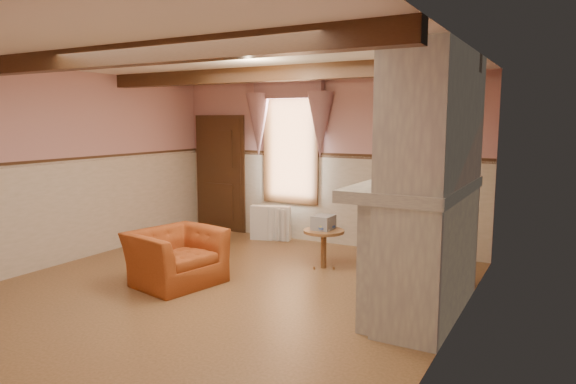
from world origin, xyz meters
The scene contains 25 objects.
floor centered at (0.00, 0.00, 0.00)m, with size 5.50×6.00×0.01m, color brown.
ceiling centered at (0.00, 0.00, 2.80)m, with size 5.50×6.00×0.01m, color silver.
wall_back centered at (0.00, 3.00, 1.40)m, with size 5.50×0.02×2.80m, color tan.
wall_left centered at (-2.75, 0.00, 1.40)m, with size 0.02×6.00×2.80m, color tan.
wall_right centered at (2.75, 0.00, 1.40)m, with size 0.02×6.00×2.80m, color tan.
wainscot centered at (0.00, 0.00, 0.75)m, with size 5.50×6.00×1.50m, color beige, non-canonical shape.
chair_rail centered at (0.00, 0.00, 1.50)m, with size 5.50×6.00×0.08m, color black, non-canonical shape.
firebox centered at (2.00, 0.60, 0.45)m, with size 0.20×0.95×0.90m, color black.
armchair centered at (-0.66, 0.02, 0.35)m, with size 1.07×0.93×0.70m, color #994219.
side_table centered at (0.70, 1.58, 0.28)m, with size 0.58×0.58×0.55m, color brown.
book_stack centered at (0.67, 1.61, 0.65)m, with size 0.26×0.32×0.20m, color #B7AD8C.
radiator centered at (-0.85, 2.70, 0.30)m, with size 0.70×0.18×0.60m, color white.
bowl centered at (2.24, 0.72, 1.46)m, with size 0.35×0.35×0.09m, color brown.
mantel_clock centered at (2.24, 1.24, 1.52)m, with size 0.14×0.24×0.20m, color black.
oil_lamp centered at (2.24, 0.90, 1.56)m, with size 0.11×0.11×0.28m, color gold.
candle_red centered at (2.24, 0.22, 1.50)m, with size 0.06×0.06×0.16m, color #B4161E.
jar_yellow centered at (2.24, 0.40, 1.48)m, with size 0.06×0.06×0.12m, color gold.
fireplace centered at (2.42, 0.60, 1.40)m, with size 0.85×2.00×2.80m, color gray.
mantel centered at (2.24, 0.60, 1.36)m, with size 1.05×2.05×0.12m, color gray.
overmantel_mirror centered at (2.06, 0.60, 1.97)m, with size 0.06×1.44×1.04m, color silver.
door centered at (-2.10, 2.94, 1.05)m, with size 1.10×0.10×2.10m, color black.
window centered at (-0.60, 2.97, 1.65)m, with size 1.06×0.08×2.02m, color white.
window_drapes centered at (-0.60, 2.88, 2.25)m, with size 1.30×0.14×1.40m, color gray.
ceiling_beam_front centered at (0.00, -1.20, 2.70)m, with size 5.50×0.18×0.20m, color black.
ceiling_beam_back centered at (0.00, 1.20, 2.70)m, with size 5.50×0.18×0.20m, color black.
Camera 1 is at (3.71, -4.85, 2.08)m, focal length 32.00 mm.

